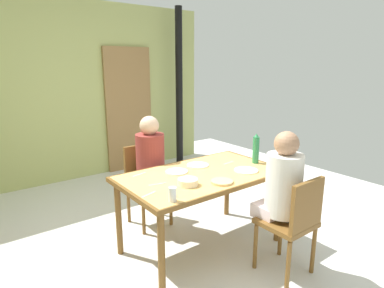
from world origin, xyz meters
TOP-DOWN VIEW (x-y plane):
  - ground_plane at (0.00, 0.00)m, footprint 7.00×7.00m
  - wall_back at (0.00, 2.69)m, footprint 4.69×0.10m
  - door_wooden at (0.97, 2.61)m, footprint 0.80×0.05m
  - stove_pipe_column at (1.79, 2.34)m, footprint 0.12×0.12m
  - dining_table at (0.36, -0.05)m, footprint 1.50×0.88m
  - chair_near_diner at (0.69, -0.85)m, footprint 0.40×0.40m
  - chair_far_diner at (0.21, 0.74)m, footprint 0.40×0.40m
  - person_near_diner at (0.69, -0.71)m, footprint 0.30×0.37m
  - person_far_diner at (0.21, 0.60)m, footprint 0.30×0.37m
  - water_bottle_green_near at (1.00, -0.13)m, footprint 0.07×0.07m
  - serving_bowl_center at (0.08, -0.22)m, footprint 0.17×0.17m
  - dinner_plate_near_left at (0.74, -0.25)m, footprint 0.23×0.23m
  - dinner_plate_near_right at (0.48, 0.15)m, footprint 0.22×0.22m
  - dinner_plate_far_center at (0.20, 0.11)m, footprint 0.21×0.21m
  - drinking_glass_by_near_diner at (-0.20, -0.41)m, footprint 0.06×0.06m
  - bread_plate_sliced at (0.34, -0.35)m, footprint 0.19×0.19m
  - cutlery_knife_near at (-0.12, -0.05)m, footprint 0.15×0.05m
  - cutlery_fork_near at (-0.12, 0.26)m, footprint 0.15×0.05m
  - cutlery_knife_far at (0.78, 0.03)m, footprint 0.15×0.03m
  - cutlery_fork_far at (-0.28, -0.20)m, footprint 0.15×0.06m

SIDE VIEW (x-z plane):
  - ground_plane at x=0.00m, z-range 0.00..0.00m
  - chair_near_diner at x=0.69m, z-range 0.06..0.93m
  - chair_far_diner at x=0.21m, z-range 0.06..0.93m
  - dining_table at x=0.36m, z-range 0.30..1.06m
  - cutlery_knife_near at x=-0.12m, z-range 0.75..0.76m
  - cutlery_fork_near at x=-0.12m, z-range 0.75..0.76m
  - cutlery_knife_far at x=0.78m, z-range 0.75..0.76m
  - cutlery_fork_far at x=-0.28m, z-range 0.75..0.76m
  - dinner_plate_near_left at x=0.74m, z-range 0.75..0.77m
  - dinner_plate_near_right at x=0.48m, z-range 0.75..0.77m
  - dinner_plate_far_center at x=0.20m, z-range 0.75..0.77m
  - bread_plate_sliced at x=0.34m, z-range 0.75..0.77m
  - serving_bowl_center at x=0.08m, z-range 0.75..0.81m
  - person_near_diner at x=0.69m, z-range 0.40..1.17m
  - person_far_diner at x=0.21m, z-range 0.40..1.17m
  - drinking_glass_by_near_diner at x=-0.20m, z-range 0.75..0.86m
  - water_bottle_green_near at x=1.00m, z-range 0.75..1.05m
  - door_wooden at x=0.97m, z-range 0.00..2.00m
  - wall_back at x=0.00m, z-range 0.00..2.65m
  - stove_pipe_column at x=1.79m, z-range 0.00..2.65m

